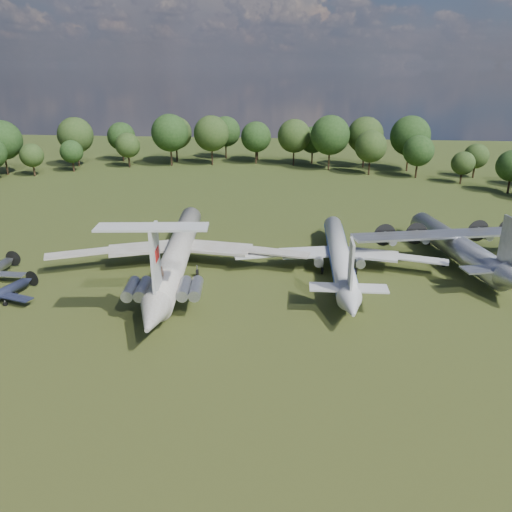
# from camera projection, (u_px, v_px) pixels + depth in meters

# --- Properties ---
(ground) EXTENTS (300.00, 300.00, 0.00)m
(ground) POSITION_uv_depth(u_px,v_px,m) (180.00, 275.00, 73.91)
(ground) COLOR #224216
(ground) RESTS_ON ground
(il62_airliner) EXTENTS (44.44, 54.76, 4.97)m
(il62_airliner) POSITION_uv_depth(u_px,v_px,m) (178.00, 256.00, 74.08)
(il62_airliner) COLOR beige
(il62_airliner) RESTS_ON ground
(tu104_jet) EXTENTS (32.22, 42.48, 4.19)m
(tu104_jet) POSITION_uv_depth(u_px,v_px,m) (339.00, 259.00, 74.25)
(tu104_jet) COLOR silver
(tu104_jet) RESTS_ON ground
(an12_transport) EXTENTS (39.83, 42.65, 4.76)m
(an12_transport) POSITION_uv_depth(u_px,v_px,m) (456.00, 249.00, 77.15)
(an12_transport) COLOR #919398
(an12_transport) RESTS_ON ground
(person_on_il62) EXTENTS (0.65, 0.51, 1.58)m
(person_on_il62) POSITION_uv_depth(u_px,v_px,m) (162.00, 272.00, 59.90)
(person_on_il62) COLOR #8D6348
(person_on_il62) RESTS_ON il62_airliner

